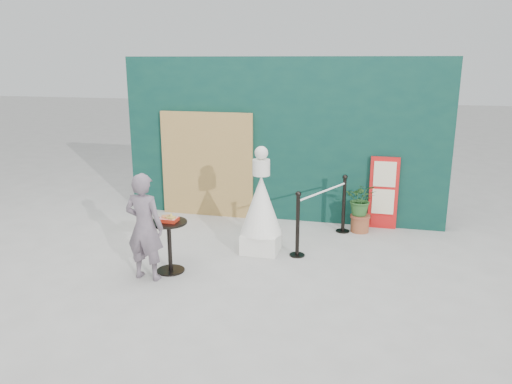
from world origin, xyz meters
name	(u,v)px	position (x,y,z in m)	size (l,w,h in m)	color
ground	(234,286)	(0.00, 0.00, 0.00)	(60.00, 60.00, 0.00)	#ADAAA5
back_wall	(281,140)	(0.00, 3.15, 1.50)	(6.00, 0.30, 3.00)	#0A2E2A
bamboo_fence	(207,165)	(-1.40, 2.94, 1.00)	(1.80, 0.08, 2.00)	tan
woman	(144,227)	(-1.25, -0.04, 0.75)	(0.55, 0.36, 1.50)	slate
menu_board	(383,193)	(1.90, 2.95, 0.65)	(0.50, 0.07, 1.30)	red
statue	(261,209)	(0.05, 1.33, 0.69)	(0.66, 0.66, 1.68)	white
cafe_table	(169,238)	(-1.03, 0.26, 0.50)	(0.52, 0.52, 0.75)	black
food_basket	(169,219)	(-1.03, 0.26, 0.79)	(0.26, 0.19, 0.11)	#B62513
planter	(361,204)	(1.53, 2.65, 0.51)	(0.52, 0.45, 0.88)	brown
stanchion_barrier	(322,214)	(0.94, 1.92, 0.49)	(0.84, 1.54, 1.03)	black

